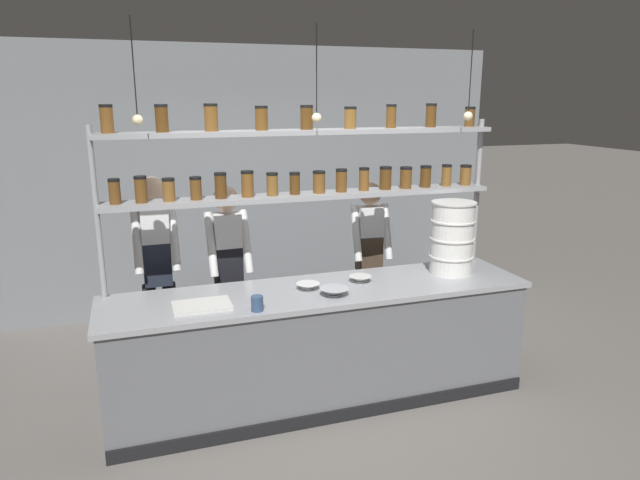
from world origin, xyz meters
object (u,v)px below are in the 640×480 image
Objects in this scene: chef_right at (369,256)px; container_stack at (452,238)px; spice_shelf_unit at (306,170)px; prep_bowl_center_back at (360,279)px; chef_center at (229,269)px; prep_bowl_center_front at (334,292)px; chef_left at (157,265)px; cutting_board at (202,305)px; serving_cup_front at (257,303)px; prep_bowl_near_left at (308,287)px.

container_stack is (0.42, -0.73, 0.31)m from chef_right.
spice_shelf_unit is 17.75× the size of prep_bowl_center_back.
prep_bowl_center_front is (0.63, -0.86, 0.01)m from chef_center.
spice_shelf_unit is at bearing 167.03° from container_stack.
container_stack is at bearing 12.00° from prep_bowl_center_front.
chef_left is at bearing 167.58° from chef_center.
cutting_board is at bearing -175.46° from container_stack.
prep_bowl_center_back is (0.94, -0.62, 0.00)m from chef_center.
serving_cup_front reaches higher than cutting_board.
spice_shelf_unit is at bearing -142.83° from chef_right.
container_stack is 2.09m from cutting_board.
chef_left reaches higher than cutting_board.
chef_center is 4.09× the size of cutting_board.
container_stack is 1.28m from prep_bowl_near_left.
chef_center is at bearing 146.27° from prep_bowl_center_back.
prep_bowl_center_front reaches higher than prep_bowl_center_back.
chef_left reaches higher than chef_center.
cutting_board is 2.22× the size of prep_bowl_near_left.
chef_left is at bearing 119.00° from serving_cup_front.
chef_center reaches higher than chef_right.
container_stack reaches higher than prep_bowl_near_left.
chef_left is at bearing 141.27° from prep_bowl_center_front.
chef_left is 1.90m from chef_right.
chef_left is at bearing 162.54° from container_stack.
prep_bowl_center_front is (0.95, -0.07, 0.02)m from cutting_board.
container_stack is 2.75× the size of prep_bowl_center_front.
serving_cup_front is at bearing -168.33° from container_stack.
chef_right is (1.89, 0.01, -0.09)m from chef_left.
spice_shelf_unit is 0.95m from prep_bowl_center_back.
prep_bowl_center_front is at bearing -168.00° from container_stack.
chef_center is 15.53× the size of serving_cup_front.
spice_shelf_unit reaches higher than chef_left.
spice_shelf_unit is at bearing 143.49° from prep_bowl_center_back.
prep_bowl_near_left is 0.24m from prep_bowl_center_front.
chef_left reaches higher than chef_right.
chef_right is at bearing 119.60° from container_stack.
spice_shelf_unit is 17.47× the size of prep_bowl_near_left.
chef_right reaches higher than prep_bowl_center_back.
container_stack is 5.65× the size of serving_cup_front.
serving_cup_front is (0.35, -0.19, 0.04)m from cutting_board.
chef_center is 1.03× the size of chef_right.
chef_right reaches higher than container_stack.
prep_bowl_center_front is (-1.11, -0.24, -0.27)m from container_stack.
serving_cup_front is at bearing -158.55° from prep_bowl_center_back.
prep_bowl_near_left is at bearing -105.56° from spice_shelf_unit.
prep_bowl_center_back is (-0.81, 0.00, -0.27)m from container_stack.
prep_bowl_center_front is 0.61m from serving_cup_front.
chef_left is 1.31m from prep_bowl_near_left.
prep_bowl_near_left is (1.06, -0.77, -0.06)m from chef_left.
prep_bowl_near_left is 0.56m from serving_cup_front.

